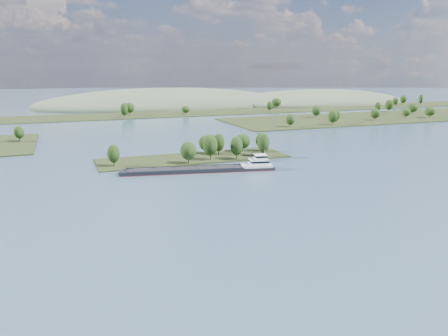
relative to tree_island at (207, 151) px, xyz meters
name	(u,v)px	position (x,y,z in m)	size (l,w,h in m)	color
ground	(237,187)	(-7.10, -58.56, -3.97)	(1800.00, 1800.00, 0.00)	#34455A
tree_island	(207,151)	(0.00, 0.00, 0.00)	(100.00, 31.69, 14.49)	black
right_bank	(389,116)	(224.20, 121.11, -2.99)	(320.00, 90.00, 14.77)	black
back_shoreline	(137,115)	(0.30, 221.34, -3.32)	(900.00, 60.00, 15.18)	black
hill_east	(317,103)	(252.90, 291.44, -3.97)	(260.00, 140.00, 36.00)	#485A3E
hill_west	(166,106)	(52.90, 321.44, -3.97)	(320.00, 160.00, 44.00)	#485A3E
cargo_barge	(209,169)	(-8.46, -28.01, -2.76)	(71.70, 21.80, 9.65)	black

